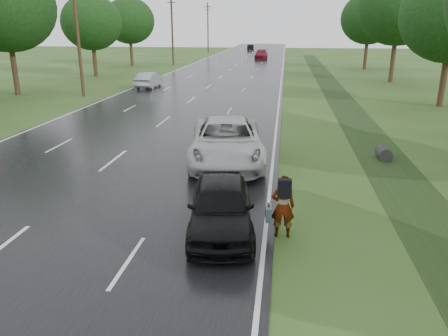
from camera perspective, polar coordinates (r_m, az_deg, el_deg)
The scene contains 19 objects.
road at distance 54.72m, azimuth 0.34°, elevation 12.35°, with size 14.00×180.00×0.04m, color black.
edge_stripe_east at distance 54.25m, azimuth 7.59°, elevation 12.17°, with size 0.12×180.00×0.01m, color silver.
edge_stripe_west at distance 55.99m, azimuth -6.69°, elevation 12.39°, with size 0.12×180.00×0.01m, color silver.
center_line at distance 54.71m, azimuth 0.34°, elevation 12.37°, with size 0.12×180.00×0.01m, color silver.
drainage_ditch at distance 28.56m, azimuth 16.63°, elevation 6.29°, with size 2.20×120.00×0.56m.
utility_pole_mid at distance 37.68m, azimuth -18.62°, elevation 16.73°, with size 1.60×0.26×10.00m.
utility_pole_far at distance 66.02m, azimuth -6.79°, elevation 17.72°, with size 1.60×0.26×10.00m.
utility_pole_distant at distance 95.38m, azimuth -2.12°, elevation 17.91°, with size 1.60×0.26×10.00m.
tree_east_d at distance 48.20m, azimuth 21.87°, elevation 18.84°, with size 8.00×8.00×10.76m.
tree_east_f at distance 61.86m, azimuth 18.44°, elevation 18.03°, with size 7.20×7.20×9.62m.
tree_west_c at distance 40.56m, azimuth -26.65°, elevation 18.29°, with size 7.80×7.80×10.43m.
tree_west_d at distance 52.49m, azimuth -16.94°, elevation 17.71°, with size 6.60×6.60×8.80m.
tree_west_f at distance 65.73m, azimuth -12.26°, elevation 18.27°, with size 7.00×7.00×9.29m.
pedestrian at distance 11.87m, azimuth 7.60°, elevation -4.90°, with size 0.82×0.69×1.76m.
white_pickup at distance 18.14m, azimuth 0.33°, elevation 3.49°, with size 2.97×6.44×1.79m, color #BABABA.
dark_sedan at distance 12.06m, azimuth -0.41°, elevation -5.00°, with size 1.75×4.36×1.48m, color black.
silver_sedan at distance 41.72m, azimuth -9.73°, elevation 11.29°, with size 1.48×4.26×1.40m, color #95989D.
far_car_red at distance 77.14m, azimuth 4.88°, elevation 14.56°, with size 2.18×5.36×1.55m, color maroon.
far_car_dark at distance 104.69m, azimuth 3.51°, elevation 15.45°, with size 1.42×4.07×1.34m, color black.
Camera 1 is at (7.10, -8.97, 5.51)m, focal length 35.00 mm.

